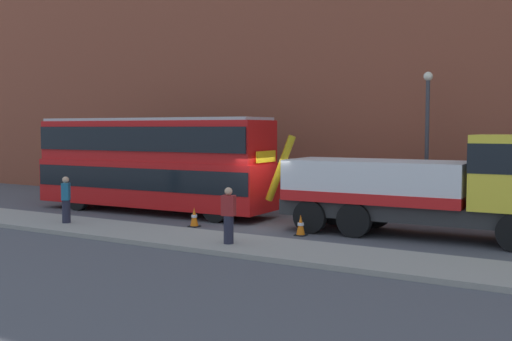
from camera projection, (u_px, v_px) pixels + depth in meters
ground_plane at (274, 225)px, 22.86m from camera, size 120.00×120.00×0.00m
near_kerb at (208, 241)px, 19.26m from camera, size 60.00×2.80×0.15m
building_facade at (344, 31)px, 27.86m from camera, size 60.00×1.50×16.00m
recovery_tow_truck at (429, 185)px, 20.16m from camera, size 10.19×2.95×3.67m
double_decker_bus at (153, 161)px, 26.19m from camera, size 11.11×2.94×4.06m
pedestrian_onlooker at (66, 200)px, 22.44m from camera, size 0.44×0.48×1.71m
pedestrian_bystander at (229, 216)px, 18.41m from camera, size 0.44×0.35×1.71m
traffic_cone_near_bus at (194, 218)px, 22.51m from camera, size 0.36×0.36×0.72m
traffic_cone_midway at (301, 226)px, 20.64m from camera, size 0.36×0.36×0.72m
street_lamp at (427, 132)px, 24.00m from camera, size 0.36×0.36×5.83m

